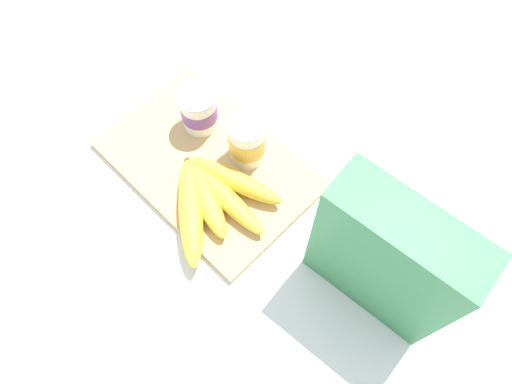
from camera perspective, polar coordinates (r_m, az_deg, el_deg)
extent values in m
plane|color=white|center=(0.87, -5.45, 3.02)|extent=(2.40, 2.40, 0.00)
cube|color=tan|center=(0.87, -5.49, 3.25)|extent=(0.36, 0.24, 0.01)
cube|color=#38844C|center=(0.69, 14.85, -7.48)|extent=(0.21, 0.09, 0.25)
cylinder|color=white|center=(0.87, -6.58, 9.34)|extent=(0.06, 0.06, 0.08)
cylinder|color=#7A4C99|center=(0.87, -6.58, 9.34)|extent=(0.06, 0.06, 0.03)
cylinder|color=silver|center=(0.84, -6.89, 10.98)|extent=(0.07, 0.07, 0.00)
cylinder|color=white|center=(0.82, -1.04, 5.93)|extent=(0.06, 0.06, 0.09)
cylinder|color=gold|center=(0.82, -1.04, 5.93)|extent=(0.06, 0.06, 0.04)
cylinder|color=silver|center=(0.78, -1.10, 7.77)|extent=(0.07, 0.07, 0.00)
ellipsoid|color=yellow|center=(0.80, -7.52, -2.24)|extent=(0.17, 0.15, 0.04)
ellipsoid|color=yellow|center=(0.81, -5.86, -0.70)|extent=(0.16, 0.09, 0.04)
ellipsoid|color=yellow|center=(0.81, -3.70, -0.51)|extent=(0.18, 0.04, 0.03)
ellipsoid|color=yellow|center=(0.82, -2.67, 1.20)|extent=(0.18, 0.08, 0.04)
cylinder|color=brown|center=(0.85, -7.77, 3.29)|extent=(0.01, 0.01, 0.02)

